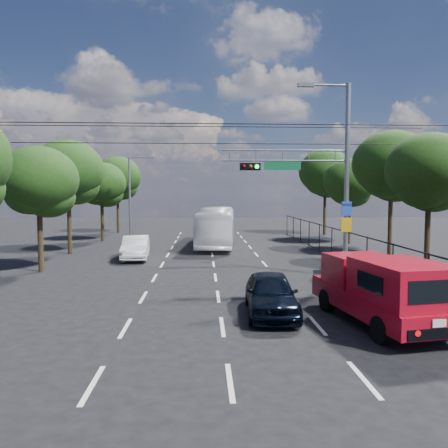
{
  "coord_description": "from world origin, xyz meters",
  "views": [
    {
      "loc": [
        -0.57,
        -13.34,
        4.16
      ],
      "look_at": [
        0.33,
        5.89,
        2.8
      ],
      "focal_mm": 35.0,
      "sensor_mm": 36.0,
      "label": 1
    }
  ],
  "objects": [
    {
      "name": "tree_left_d",
      "position": [
        -9.38,
        25.02,
        4.72
      ],
      "size": [
        4.2,
        4.2,
        6.83
      ],
      "color": "black",
      "rests_on": "ground"
    },
    {
      "name": "tree_right_b",
      "position": [
        11.22,
        9.02,
        5.06
      ],
      "size": [
        4.5,
        4.5,
        7.31
      ],
      "color": "black",
      "rests_on": "ground"
    },
    {
      "name": "tree_left_e",
      "position": [
        -9.58,
        33.02,
        5.53
      ],
      "size": [
        4.92,
        4.92,
        7.99
      ],
      "color": "black",
      "rests_on": "ground"
    },
    {
      "name": "navy_hatchback",
      "position": [
        1.73,
        1.34,
        0.72
      ],
      "size": [
        1.93,
        4.3,
        1.43
      ],
      "primitive_type": "imported",
      "rotation": [
        0.0,
        0.0,
        -0.06
      ],
      "color": "black",
      "rests_on": "ground"
    },
    {
      "name": "lane_markings",
      "position": [
        -0.0,
        14.0,
        0.01
      ],
      "size": [
        6.12,
        38.0,
        0.01
      ],
      "color": "beige",
      "rests_on": "ground"
    },
    {
      "name": "tree_right_d",
      "position": [
        11.42,
        22.02,
        4.85
      ],
      "size": [
        4.32,
        4.32,
        7.02
      ],
      "color": "black",
      "rests_on": "ground"
    },
    {
      "name": "tree_left_c",
      "position": [
        -9.78,
        17.02,
        5.4
      ],
      "size": [
        4.8,
        4.8,
        7.8
      ],
      "color": "black",
      "rests_on": "ground"
    },
    {
      "name": "tree_left_b",
      "position": [
        -9.18,
        10.02,
        4.58
      ],
      "size": [
        4.08,
        4.08,
        6.63
      ],
      "color": "black",
      "rests_on": "ground"
    },
    {
      "name": "signal_mast",
      "position": [
        5.28,
        7.99,
        5.24
      ],
      "size": [
        6.43,
        0.39,
        9.5
      ],
      "color": "slate",
      "rests_on": "ground"
    },
    {
      "name": "utility_wires",
      "position": [
        0.0,
        8.83,
        7.23
      ],
      "size": [
        22.0,
        5.04,
        0.74
      ],
      "color": "black",
      "rests_on": "ground"
    },
    {
      "name": "ground",
      "position": [
        0.0,
        0.0,
        0.0
      ],
      "size": [
        120.0,
        120.0,
        0.0
      ],
      "primitive_type": "plane",
      "color": "black",
      "rests_on": "ground"
    },
    {
      "name": "white_bus",
      "position": [
        0.44,
        21.04,
        1.53
      ],
      "size": [
        3.41,
        11.15,
        3.06
      ],
      "primitive_type": "imported",
      "rotation": [
        0.0,
        0.0,
        -0.08
      ],
      "color": "white",
      "rests_on": "ground"
    },
    {
      "name": "red_pickup",
      "position": [
        5.02,
        0.02,
        1.16
      ],
      "size": [
        2.99,
        6.08,
        2.17
      ],
      "color": "black",
      "rests_on": "ground"
    },
    {
      "name": "white_van",
      "position": [
        -4.88,
        14.26,
        0.73
      ],
      "size": [
        1.89,
        4.54,
        1.46
      ],
      "primitive_type": "imported",
      "rotation": [
        0.0,
        0.0,
        0.08
      ],
      "color": "white",
      "rests_on": "ground"
    },
    {
      "name": "streetlight_left",
      "position": [
        -6.33,
        22.0,
        3.94
      ],
      "size": [
        2.09,
        0.22,
        7.08
      ],
      "color": "slate",
      "rests_on": "ground"
    },
    {
      "name": "tree_right_e",
      "position": [
        11.62,
        30.02,
        5.94
      ],
      "size": [
        5.28,
        5.28,
        8.58
      ],
      "color": "black",
      "rests_on": "ground"
    },
    {
      "name": "fence_right",
      "position": [
        7.6,
        12.17,
        1.03
      ],
      "size": [
        0.06,
        34.03,
        2.0
      ],
      "color": "black",
      "rests_on": "ground"
    },
    {
      "name": "tree_right_c",
      "position": [
        11.82,
        15.02,
        5.73
      ],
      "size": [
        5.1,
        5.1,
        8.29
      ],
      "color": "black",
      "rests_on": "ground"
    }
  ]
}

